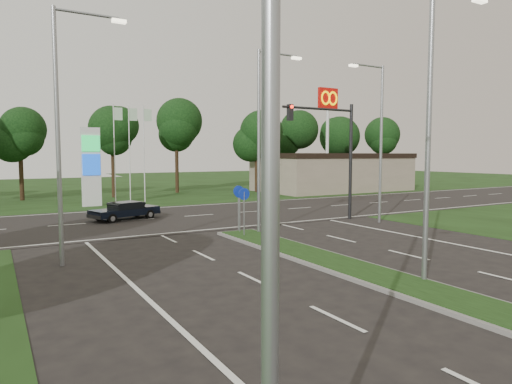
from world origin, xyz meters
TOP-DOWN VIEW (x-y plane):
  - verge_far at (0.00, 55.00)m, footprint 160.00×50.00m
  - cross_road at (0.00, 24.00)m, footprint 160.00×12.00m
  - median_kerb at (0.00, 4.00)m, footprint 2.00×26.00m
  - commercial_building at (22.00, 36.00)m, footprint 16.00×9.00m
  - streetlight_median_near at (1.00, 6.00)m, footprint 2.53×0.22m
  - streetlight_median_far at (1.00, 16.00)m, footprint 2.53×0.22m
  - streetlight_left_near at (-8.30, 0.00)m, footprint 2.53×0.22m
  - streetlight_left_far at (-8.30, 14.00)m, footprint 2.53×0.22m
  - streetlight_right_far at (8.80, 16.00)m, footprint 2.53×0.22m
  - traffic_signal at (7.19, 18.00)m, footprint 5.10×0.42m
  - median_signs at (0.00, 16.40)m, footprint 1.16×1.76m
  - gas_pylon at (-3.79, 33.05)m, footprint 5.80×1.26m
  - mcdonalds_sign at (18.00, 31.97)m, footprint 2.20×0.47m
  - treeline_far at (0.10, 39.93)m, footprint 6.00×6.00m
  - navy_sedan at (-3.64, 24.46)m, footprint 4.28×2.72m

SIDE VIEW (x-z plane):
  - verge_far at x=0.00m, z-range -0.01..0.01m
  - cross_road at x=0.00m, z-range -0.01..0.01m
  - median_kerb at x=0.00m, z-range 0.00..0.12m
  - navy_sedan at x=-3.64m, z-range 0.04..1.13m
  - median_signs at x=0.00m, z-range 0.52..2.90m
  - commercial_building at x=22.00m, z-range 0.00..4.00m
  - gas_pylon at x=-3.79m, z-range -0.80..7.20m
  - traffic_signal at x=7.19m, z-range 1.15..8.15m
  - streetlight_median_near at x=1.00m, z-range 0.58..9.58m
  - streetlight_median_far at x=1.00m, z-range 0.58..9.58m
  - streetlight_left_near at x=-8.30m, z-range 0.58..9.58m
  - streetlight_left_far at x=-8.30m, z-range 0.58..9.58m
  - streetlight_right_far at x=8.80m, z-range 0.58..9.58m
  - treeline_far at x=0.10m, z-range 1.88..11.78m
  - mcdonalds_sign at x=18.00m, z-range 2.79..13.19m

